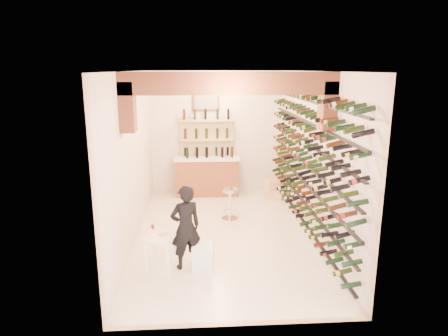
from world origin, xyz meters
name	(u,v)px	position (x,y,z in m)	size (l,w,h in m)	color
ground	(225,234)	(0.00, 0.00, 0.00)	(6.00, 6.00, 0.00)	white
room_shell	(226,125)	(0.00, -0.26, 2.25)	(3.52, 6.02, 3.21)	silver
wine_rack	(303,158)	(1.53, 0.00, 1.55)	(0.32, 5.70, 2.56)	black
back_counter	(207,175)	(-0.30, 2.65, 0.53)	(1.70, 0.62, 1.29)	brown
back_shelving	(207,150)	(-0.30, 2.89, 1.17)	(1.40, 0.31, 2.73)	tan
tasting_table	(160,242)	(-1.14, -1.51, 0.53)	(0.53, 0.53, 0.78)	white
white_stool	(203,256)	(-0.46, -1.41, 0.21)	(0.34, 0.34, 0.43)	white
person	(186,227)	(-0.74, -1.35, 0.71)	(0.52, 0.34, 1.43)	black
chrome_barstool	(230,202)	(0.16, 0.81, 0.41)	(0.37, 0.37, 0.71)	silver
crate_lower	(274,193)	(1.40, 2.20, 0.14)	(0.45, 0.32, 0.27)	#E2B47C
crate_upper	(274,184)	(1.40, 2.20, 0.39)	(0.42, 0.29, 0.24)	#E2B47C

